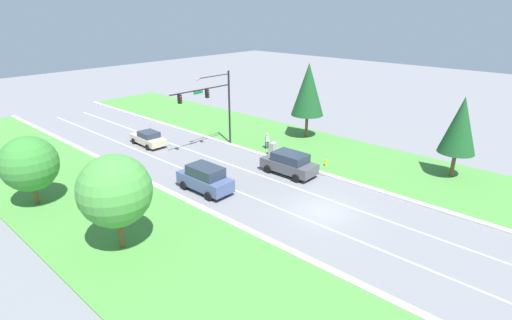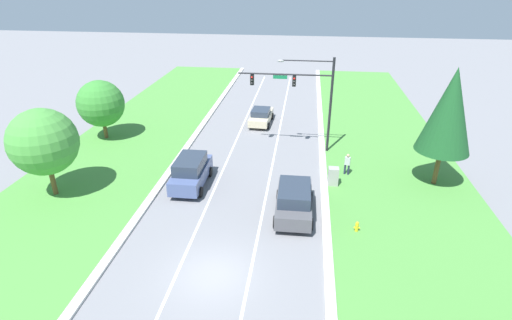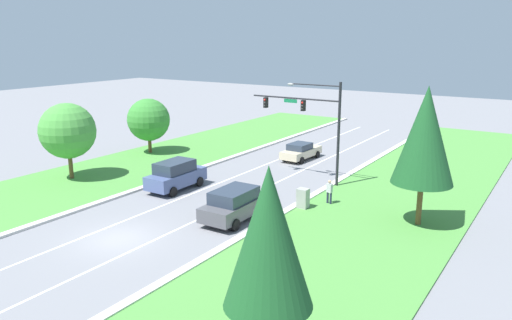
{
  "view_description": "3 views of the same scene",
  "coord_description": "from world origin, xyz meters",
  "px_view_note": "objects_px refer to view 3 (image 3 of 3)",
  "views": [
    {
      "loc": [
        -21.9,
        -13.52,
        13.6
      ],
      "look_at": [
        1.67,
        7.98,
        1.35
      ],
      "focal_mm": 28.0,
      "sensor_mm": 36.0,
      "label": 1
    },
    {
      "loc": [
        4.02,
        -14.86,
        13.54
      ],
      "look_at": [
        0.82,
        10.3,
        1.45
      ],
      "focal_mm": 28.0,
      "sensor_mm": 36.0,
      "label": 2
    },
    {
      "loc": [
        20.2,
        -17.3,
        10.78
      ],
      "look_at": [
        1.26,
        12.06,
        2.13
      ],
      "focal_mm": 35.0,
      "sensor_mm": 36.0,
      "label": 3
    }
  ],
  "objects_px": {
    "traffic_signal_mast": "(313,116)",
    "pedestrian": "(329,191)",
    "oak_far_left_tree": "(149,120)",
    "champagne_sedan": "(301,151)",
    "oak_near_left_tree": "(68,131)",
    "fire_hydrant": "(275,234)",
    "graphite_suv": "(235,204)",
    "slate_blue_suv": "(176,175)",
    "conifer_far_right_tree": "(425,136)",
    "conifer_near_right_tree": "(268,238)",
    "utility_cabinet": "(303,199)"
  },
  "relations": [
    {
      "from": "traffic_signal_mast",
      "to": "pedestrian",
      "type": "bearing_deg",
      "value": -50.28
    },
    {
      "from": "graphite_suv",
      "to": "oak_near_left_tree",
      "type": "distance_m",
      "value": 16.07
    },
    {
      "from": "utility_cabinet",
      "to": "conifer_near_right_tree",
      "type": "height_order",
      "value": "conifer_near_right_tree"
    },
    {
      "from": "conifer_near_right_tree",
      "to": "conifer_far_right_tree",
      "type": "bearing_deg",
      "value": 87.34
    },
    {
      "from": "oak_far_left_tree",
      "to": "pedestrian",
      "type": "bearing_deg",
      "value": -12.26
    },
    {
      "from": "champagne_sedan",
      "to": "oak_near_left_tree",
      "type": "bearing_deg",
      "value": -125.24
    },
    {
      "from": "conifer_far_right_tree",
      "to": "pedestrian",
      "type": "bearing_deg",
      "value": 174.26
    },
    {
      "from": "champagne_sedan",
      "to": "oak_far_left_tree",
      "type": "distance_m",
      "value": 14.54
    },
    {
      "from": "pedestrian",
      "to": "conifer_near_right_tree",
      "type": "bearing_deg",
      "value": 122.42
    },
    {
      "from": "traffic_signal_mast",
      "to": "conifer_near_right_tree",
      "type": "xyz_separation_m",
      "value": [
        8.63,
        -20.38,
        -0.53
      ]
    },
    {
      "from": "champagne_sedan",
      "to": "conifer_near_right_tree",
      "type": "height_order",
      "value": "conifer_near_right_tree"
    },
    {
      "from": "graphite_suv",
      "to": "conifer_far_right_tree",
      "type": "bearing_deg",
      "value": 27.14
    },
    {
      "from": "traffic_signal_mast",
      "to": "oak_near_left_tree",
      "type": "distance_m",
      "value": 18.62
    },
    {
      "from": "oak_near_left_tree",
      "to": "champagne_sedan",
      "type": "bearing_deg",
      "value": 52.0
    },
    {
      "from": "slate_blue_suv",
      "to": "conifer_near_right_tree",
      "type": "distance_m",
      "value": 21.17
    },
    {
      "from": "graphite_suv",
      "to": "slate_blue_suv",
      "type": "xyz_separation_m",
      "value": [
        -7.17,
        2.75,
        0.07
      ]
    },
    {
      "from": "conifer_near_right_tree",
      "to": "conifer_far_right_tree",
      "type": "distance_m",
      "value": 15.75
    },
    {
      "from": "traffic_signal_mast",
      "to": "champagne_sedan",
      "type": "relative_size",
      "value": 1.65
    },
    {
      "from": "graphite_suv",
      "to": "oak_far_left_tree",
      "type": "bearing_deg",
      "value": 148.51
    },
    {
      "from": "champagne_sedan",
      "to": "fire_hydrant",
      "type": "distance_m",
      "value": 18.69
    },
    {
      "from": "fire_hydrant",
      "to": "slate_blue_suv",
      "type": "bearing_deg",
      "value": 158.92
    },
    {
      "from": "champagne_sedan",
      "to": "graphite_suv",
      "type": "xyz_separation_m",
      "value": [
        3.82,
        -15.71,
        0.24
      ]
    },
    {
      "from": "slate_blue_suv",
      "to": "conifer_near_right_tree",
      "type": "height_order",
      "value": "conifer_near_right_tree"
    },
    {
      "from": "graphite_suv",
      "to": "oak_near_left_tree",
      "type": "bearing_deg",
      "value": 177.98
    },
    {
      "from": "slate_blue_suv",
      "to": "conifer_near_right_tree",
      "type": "xyz_separation_m",
      "value": [
        16.01,
        -13.4,
        3.5
      ]
    },
    {
      "from": "traffic_signal_mast",
      "to": "slate_blue_suv",
      "type": "distance_m",
      "value": 10.94
    },
    {
      "from": "champagne_sedan",
      "to": "oak_far_left_tree",
      "type": "bearing_deg",
      "value": -154.38
    },
    {
      "from": "oak_near_left_tree",
      "to": "conifer_far_right_tree",
      "type": "relative_size",
      "value": 0.73
    },
    {
      "from": "utility_cabinet",
      "to": "slate_blue_suv",
      "type": "bearing_deg",
      "value": -172.86
    },
    {
      "from": "oak_far_left_tree",
      "to": "fire_hydrant",
      "type": "bearing_deg",
      "value": -29.22
    },
    {
      "from": "utility_cabinet",
      "to": "conifer_near_right_tree",
      "type": "distance_m",
      "value": 16.39
    },
    {
      "from": "fire_hydrant",
      "to": "pedestrian",
      "type": "bearing_deg",
      "value": 90.3
    },
    {
      "from": "pedestrian",
      "to": "oak_near_left_tree",
      "type": "height_order",
      "value": "oak_near_left_tree"
    },
    {
      "from": "graphite_suv",
      "to": "oak_near_left_tree",
      "type": "relative_size",
      "value": 0.83
    },
    {
      "from": "traffic_signal_mast",
      "to": "champagne_sedan",
      "type": "height_order",
      "value": "traffic_signal_mast"
    },
    {
      "from": "graphite_suv",
      "to": "oak_far_left_tree",
      "type": "relative_size",
      "value": 0.95
    },
    {
      "from": "champagne_sedan",
      "to": "conifer_far_right_tree",
      "type": "bearing_deg",
      "value": -35.72
    },
    {
      "from": "slate_blue_suv",
      "to": "conifer_near_right_tree",
      "type": "bearing_deg",
      "value": -40.4
    },
    {
      "from": "oak_far_left_tree",
      "to": "champagne_sedan",
      "type": "bearing_deg",
      "value": 22.86
    },
    {
      "from": "champagne_sedan",
      "to": "graphite_suv",
      "type": "relative_size",
      "value": 0.94
    },
    {
      "from": "champagne_sedan",
      "to": "slate_blue_suv",
      "type": "distance_m",
      "value": 13.39
    },
    {
      "from": "champagne_sedan",
      "to": "conifer_near_right_tree",
      "type": "distance_m",
      "value": 29.49
    },
    {
      "from": "champagne_sedan",
      "to": "slate_blue_suv",
      "type": "height_order",
      "value": "slate_blue_suv"
    },
    {
      "from": "champagne_sedan",
      "to": "fire_hydrant",
      "type": "bearing_deg",
      "value": -63.7
    },
    {
      "from": "utility_cabinet",
      "to": "conifer_near_right_tree",
      "type": "bearing_deg",
      "value": -66.65
    },
    {
      "from": "traffic_signal_mast",
      "to": "slate_blue_suv",
      "type": "bearing_deg",
      "value": -136.57
    },
    {
      "from": "oak_near_left_tree",
      "to": "fire_hydrant",
      "type": "bearing_deg",
      "value": -5.23
    },
    {
      "from": "conifer_near_right_tree",
      "to": "champagne_sedan",
      "type": "bearing_deg",
      "value": 115.67
    },
    {
      "from": "graphite_suv",
      "to": "utility_cabinet",
      "type": "relative_size",
      "value": 3.64
    },
    {
      "from": "conifer_near_right_tree",
      "to": "pedestrian",
      "type": "bearing_deg",
      "value": 107.82
    }
  ]
}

